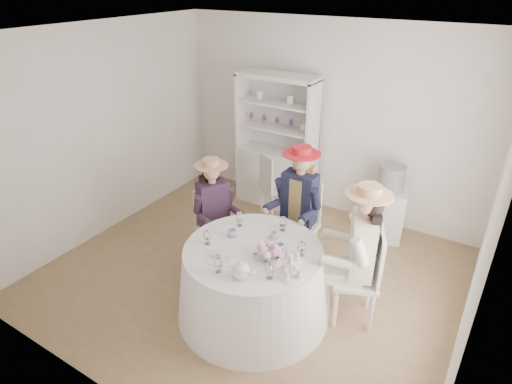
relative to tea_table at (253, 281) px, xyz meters
The scene contains 23 objects.
ground 0.74m from the tea_table, 123.95° to the left, with size 4.50×4.50×0.00m, color olive.
ceiling 2.39m from the tea_table, 123.95° to the left, with size 4.50×4.50×0.00m, color white.
wall_back 2.72m from the tea_table, 97.93° to the left, with size 4.50×4.50×0.00m, color silver.
wall_front 1.80m from the tea_table, 103.37° to the right, with size 4.50×4.50×0.00m, color silver.
wall_left 2.82m from the tea_table, 168.66° to the left, with size 4.50×4.50×0.00m, color silver.
wall_right 2.19m from the tea_table, 15.37° to the left, with size 4.50×4.50×0.00m, color silver.
tea_table is the anchor object (origin of this frame).
hutch 2.46m from the tea_table, 113.74° to the left, with size 1.20×0.53×1.97m.
side_table 2.28m from the tea_table, 71.51° to the left, with size 0.45×0.45×0.70m, color silver.
hatbox 2.33m from the tea_table, 71.51° to the left, with size 0.34×0.34×0.34m, color black.
guest_left 1.08m from the tea_table, 148.88° to the left, with size 0.58×0.53×1.35m.
guest_mid 1.12m from the tea_table, 91.20° to the left, with size 0.55×0.57×1.51m.
guest_right 1.12m from the tea_table, 27.40° to the left, with size 0.64×0.58×1.52m.
spare_chair 2.06m from the tea_table, 114.33° to the left, with size 0.54×0.54×0.94m.
teacup_a 0.53m from the tea_table, 165.70° to the left, with size 0.09×0.09×0.07m, color white.
teacup_b 0.51m from the tea_table, 74.53° to the left, with size 0.07×0.07×0.07m, color white.
teacup_c 0.51m from the tea_table, 25.08° to the left, with size 0.09×0.09×0.07m, color white.
flower_bowl 0.48m from the tea_table, 12.07° to the right, with size 0.24×0.24×0.06m, color white.
flower_arrangement 0.53m from the tea_table, 13.73° to the right, with size 0.19×0.20×0.07m.
table_teapot 0.65m from the tea_table, 71.60° to the right, with size 0.23×0.16×0.17m.
sandwich_plate 0.54m from the tea_table, 122.38° to the right, with size 0.28×0.28×0.06m.
cupcake_stand 0.71m from the tea_table, 18.09° to the right, with size 0.24×0.24×0.22m.
stemware_set 0.47m from the tea_table, behind, with size 0.96×1.00×0.15m.
Camera 1 is at (2.19, -3.44, 3.20)m, focal length 30.00 mm.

